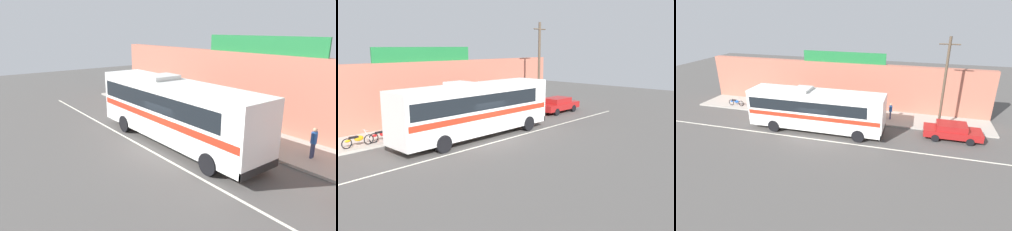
{
  "view_description": "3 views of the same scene",
  "coord_description": "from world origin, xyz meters",
  "views": [
    {
      "loc": [
        12.59,
        -9.21,
        6.33
      ],
      "look_at": [
        -0.66,
        0.84,
        1.56
      ],
      "focal_mm": 32.48,
      "sensor_mm": 36.0,
      "label": 1
    },
    {
      "loc": [
        -15.44,
        -16.23,
        5.98
      ],
      "look_at": [
        2.42,
        0.6,
        1.17
      ],
      "focal_mm": 38.08,
      "sensor_mm": 36.0,
      "label": 2
    },
    {
      "loc": [
        7.89,
        -19.06,
        10.19
      ],
      "look_at": [
        2.18,
        1.36,
        1.48
      ],
      "focal_mm": 28.55,
      "sensor_mm": 36.0,
      "label": 3
    }
  ],
  "objects": [
    {
      "name": "pedestrian_near_shop",
      "position": [
        5.8,
        4.9,
        1.04
      ],
      "size": [
        0.3,
        0.48,
        1.57
      ],
      "color": "navy",
      "rests_on": "sidewalk_slab"
    },
    {
      "name": "storefront_billboard",
      "position": [
        0.47,
        7.35,
        5.35
      ],
      "size": [
        8.68,
        0.12,
        1.1
      ],
      "primitive_type": "cube",
      "color": "#1E7538",
      "rests_on": "storefront_facade"
    },
    {
      "name": "ground_plane",
      "position": [
        0.0,
        0.0,
        0.0
      ],
      "size": [
        70.0,
        70.0,
        0.0
      ],
      "primitive_type": "plane",
      "color": "#4F4C49"
    },
    {
      "name": "utility_pole",
      "position": [
        10.12,
        3.76,
        4.22
      ],
      "size": [
        1.6,
        0.22,
        7.89
      ],
      "color": "brown",
      "rests_on": "sidewalk_slab"
    },
    {
      "name": "motorcycle_purple",
      "position": [
        -6.71,
        4.01,
        0.57
      ],
      "size": [
        1.94,
        0.56,
        0.94
      ],
      "color": "black",
      "rests_on": "sidewalk_slab"
    },
    {
      "name": "storefront_facade",
      "position": [
        0.0,
        7.35,
        2.4
      ],
      "size": [
        30.0,
        0.7,
        4.8
      ],
      "primitive_type": "cube",
      "color": "#B26651",
      "rests_on": "ground_plane"
    },
    {
      "name": "road_center_stripe",
      "position": [
        0.0,
        -0.8,
        0.0
      ],
      "size": [
        30.0,
        0.14,
        0.01
      ],
      "primitive_type": "cube",
      "color": "silver",
      "rests_on": "ground_plane"
    },
    {
      "name": "intercity_bus",
      "position": [
        -0.27,
        0.91,
        2.07
      ],
      "size": [
        11.74,
        2.67,
        3.78
      ],
      "color": "white",
      "rests_on": "ground_plane"
    },
    {
      "name": "sidewalk_slab",
      "position": [
        0.0,
        5.2,
        0.07
      ],
      "size": [
        30.0,
        3.6,
        0.14
      ],
      "primitive_type": "cube",
      "color": "#A8A399",
      "rests_on": "ground_plane"
    },
    {
      "name": "parked_car",
      "position": [
        11.09,
        2.29,
        0.74
      ],
      "size": [
        4.53,
        1.85,
        1.37
      ],
      "color": "maroon",
      "rests_on": "ground_plane"
    },
    {
      "name": "motorcycle_orange",
      "position": [
        -5.08,
        4.09,
        0.57
      ],
      "size": [
        1.85,
        0.56,
        0.94
      ],
      "color": "black",
      "rests_on": "sidewalk_slab"
    }
  ]
}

